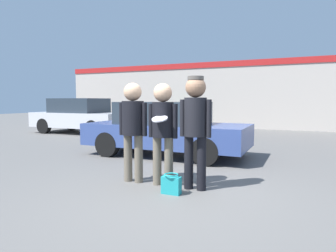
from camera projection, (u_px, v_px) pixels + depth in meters
name	position (u px, v px, depth m)	size (l,w,h in m)	color
ground_plane	(178.00, 190.00, 4.87)	(56.00, 56.00, 0.00)	#5B5956
storefront_building	(264.00, 94.00, 15.05)	(24.00, 0.22, 3.51)	#B2A89E
person_left	(133.00, 122.00, 5.31)	(0.56, 0.39, 1.77)	#665B4C
person_middle_with_frisbee	(163.00, 124.00, 5.08)	(0.54, 0.57, 1.75)	#665B4C
person_right	(195.00, 121.00, 4.83)	(0.53, 0.36, 1.84)	black
parked_car_near	(166.00, 129.00, 7.94)	(4.26, 1.85, 1.42)	#334784
parked_car_far	(81.00, 116.00, 13.45)	(4.33, 1.95, 1.55)	silver
shrub	(181.00, 118.00, 16.25)	(1.03, 1.03, 1.03)	#387A3D
handbag	(171.00, 184.00, 4.67)	(0.30, 0.23, 0.31)	teal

